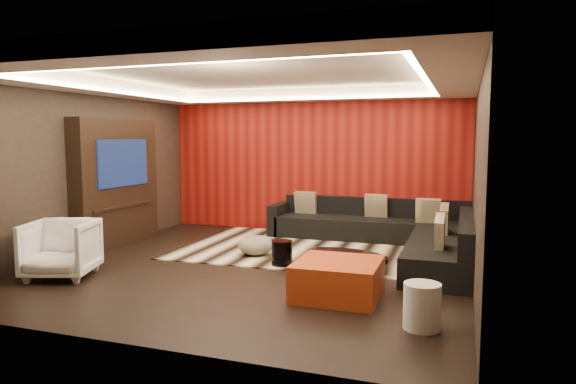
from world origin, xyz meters
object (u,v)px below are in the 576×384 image
at_px(orange_ottoman, 338,279).
at_px(armchair, 61,249).
at_px(coffee_table, 347,261).
at_px(white_side_table, 422,306).
at_px(drum_stool, 282,253).
at_px(sectional_sofa, 393,234).

height_order(orange_ottoman, armchair, armchair).
xyz_separation_m(coffee_table, white_side_table, (1.20, -2.01, 0.10)).
height_order(white_side_table, armchair, armchair).
bearing_deg(drum_stool, coffee_table, 7.36).
bearing_deg(sectional_sofa, orange_ottoman, -95.10).
bearing_deg(sectional_sofa, white_side_table, -77.95).
relative_size(drum_stool, white_side_table, 0.79).
bearing_deg(coffee_table, drum_stool, -172.64).
relative_size(coffee_table, white_side_table, 2.73).
bearing_deg(armchair, sectional_sofa, 20.47).
bearing_deg(orange_ottoman, coffee_table, 98.12).
height_order(coffee_table, sectional_sofa, sectional_sofa).
bearing_deg(orange_ottoman, sectional_sofa, 84.90).
bearing_deg(armchair, white_side_table, -22.87).
xyz_separation_m(drum_stool, armchair, (-2.60, -1.54, 0.19)).
bearing_deg(coffee_table, sectional_sofa, 74.53).
height_order(white_side_table, orange_ottoman, white_side_table).
bearing_deg(white_side_table, coffee_table, 120.96).
bearing_deg(sectional_sofa, coffee_table, -105.47).
relative_size(coffee_table, armchair, 1.46).
relative_size(coffee_table, sectional_sofa, 0.34).
distance_m(coffee_table, drum_stool, 0.95).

